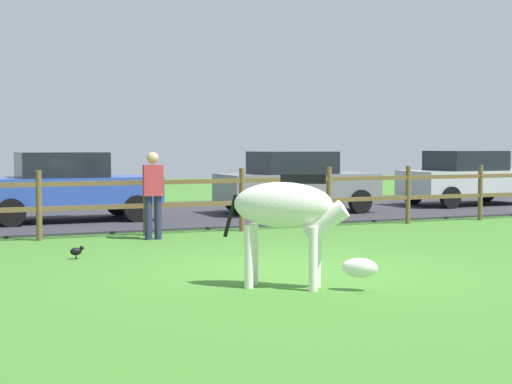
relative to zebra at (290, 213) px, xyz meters
The scene contains 9 objects.
ground_plane 1.66m from the zebra, 58.11° to the left, with size 60.00×60.00×0.00m, color #3D7528.
parking_asphalt 10.54m from the zebra, 86.02° to the left, with size 28.00×7.40×0.05m, color #2D2D33.
paddock_fence 6.18m from the zebra, 91.29° to the left, with size 20.37×0.11×1.30m.
zebra is the anchor object (origin of this frame).
crow_on_grass 4.11m from the zebra, 119.22° to the left, with size 0.21×0.10×0.20m.
parked_car_grey 10.30m from the zebra, 63.36° to the left, with size 4.01×1.89×1.56m.
parked_car_blue 9.37m from the zebra, 96.86° to the left, with size 4.01×1.90×1.56m.
parked_car_silver 14.13m from the zebra, 42.87° to the left, with size 4.04×1.96×1.56m.
visitor_left_of_tree 5.53m from the zebra, 91.79° to the left, with size 0.38×0.26×1.64m.
Camera 1 is at (-4.90, -9.81, 1.76)m, focal length 54.93 mm.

